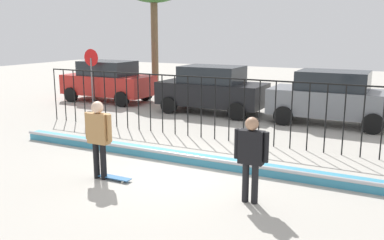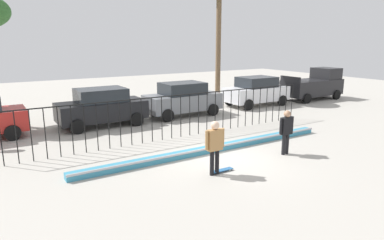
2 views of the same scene
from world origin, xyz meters
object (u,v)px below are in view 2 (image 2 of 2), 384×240
Objects in this scene: skateboarder at (215,143)px; parked_car_black at (102,107)px; parked_car_gray at (183,99)px; skateboard at (222,170)px; parked_car_white at (256,91)px; pickup_truck at (314,85)px; camera_operator at (286,128)px.

parked_car_black is at bearing 68.10° from skateboarder.
skateboarder is 9.04m from parked_car_gray.
parked_car_gray is (3.29, 8.22, 0.91)m from skateboard.
parked_car_white is at bearing 12.99° from skateboarder.
pickup_truck is at bearing -3.17° from parked_car_black.
skateboarder is 2.21× the size of skateboard.
parked_car_white is (10.37, 0.13, 0.00)m from parked_car_black.
skateboarder is at bearing -148.10° from pickup_truck.
skateboarder is 3.46m from camera_operator.
pickup_truck is (14.68, 8.11, -0.02)m from skateboarder.
pickup_truck reaches higher than parked_car_black.
camera_operator is at bearing -4.29° from skateboard.
camera_operator is 0.39× the size of parked_car_white.
skateboard is at bearing 33.04° from camera_operator.
parked_car_white is (5.88, 8.16, -0.04)m from camera_operator.
skateboard is 0.19× the size of parked_car_white.
pickup_truck is (15.71, -0.17, 0.06)m from parked_car_black.
parked_car_black is at bearing -31.37° from camera_operator.
skateboard is 16.47m from pickup_truck.
parked_car_black is (-1.39, 8.23, 0.91)m from skateboard.
parked_car_gray is (3.64, 8.28, -0.09)m from skateboarder.
pickup_truck is at bearing -3.26° from parked_car_gray.
camera_operator is (3.45, 0.25, -0.05)m from skateboarder.
parked_car_black is at bearing -179.91° from parked_car_white.
parked_car_black is 1.00× the size of parked_car_gray.
skateboard is at bearing -114.23° from parked_car_gray.
skateboarder reaches higher than camera_operator.
pickup_truck is at bearing -3.82° from parked_car_white.
skateboarder is 1.06m from skateboard.
parked_car_white is at bearing -1.84° from parked_car_black.
parked_car_black is (-4.49, 8.03, -0.04)m from camera_operator.
camera_operator is (3.10, 0.20, 0.96)m from skateboard.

